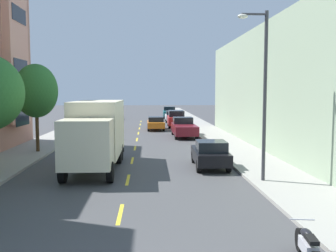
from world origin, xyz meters
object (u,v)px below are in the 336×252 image
object	(u,v)px
parked_pickup_forest	(98,123)
street_tree_third	(36,91)
street_lamp	(262,85)
parked_pickup_burgundy	(184,128)
parked_suv_red	(176,119)
parked_wagon_white	(172,116)
moving_orange_sedan	(156,123)
delivery_box_truck	(96,131)
parked_motorcycle	(308,247)
parked_hatchback_black	(210,154)
parked_wagon_champagne	(112,114)
parked_pickup_teal	(170,113)
parked_sedan_navy	(86,131)

from	to	relation	value
parked_pickup_forest	street_tree_third	bearing A→B (deg)	-97.94
street_lamp	parked_pickup_burgundy	xyz separation A→B (m)	(-1.73, 17.82, -3.59)
parked_suv_red	parked_wagon_white	bearing A→B (deg)	89.89
parked_wagon_white	moving_orange_sedan	bearing A→B (deg)	-102.81
parked_pickup_forest	parked_wagon_white	bearing A→B (deg)	52.42
parked_pickup_burgundy	parked_wagon_white	bearing A→B (deg)	89.92
delivery_box_truck	parked_motorcycle	distance (m)	13.55
delivery_box_truck	parked_hatchback_black	xyz separation A→B (m)	(6.11, -0.14, -1.25)
parked_wagon_champagne	parked_pickup_burgundy	bearing A→B (deg)	-69.08
parked_suv_red	parked_pickup_forest	size ratio (longest dim) A/B	0.91
street_tree_third	parked_wagon_champagne	xyz separation A→B (m)	(2.02, 31.31, -3.34)
street_lamp	parked_wagon_white	distance (m)	35.18
parked_pickup_forest	parked_pickup_teal	bearing A→B (deg)	65.59
parked_suv_red	parked_hatchback_black	distance (m)	23.74
parked_wagon_champagne	street_lamp	bearing A→B (deg)	-75.62
delivery_box_truck	moving_orange_sedan	xyz separation A→B (m)	(3.60, 20.38, -1.26)
street_tree_third	parked_pickup_forest	size ratio (longest dim) A/B	1.09
parked_hatchback_black	parked_pickup_forest	bearing A→B (deg)	113.26
parked_hatchback_black	parked_pickup_burgundy	xyz separation A→B (m)	(-0.08, 14.17, 0.07)
parked_wagon_white	parked_sedan_navy	xyz separation A→B (m)	(-8.62, -18.87, -0.05)
parked_sedan_navy	parked_motorcycle	world-z (taller)	parked_sedan_navy
moving_orange_sedan	parked_hatchback_black	bearing A→B (deg)	-83.02
delivery_box_truck	parked_pickup_forest	bearing A→B (deg)	97.25
parked_wagon_white	parked_hatchback_black	distance (m)	31.30
parked_pickup_teal	parked_suv_red	bearing A→B (deg)	-90.44
street_tree_third	street_lamp	size ratio (longest dim) A/B	0.78
street_tree_third	parked_pickup_forest	xyz separation A→B (m)	(2.06, 14.76, -3.32)
street_tree_third	parked_pickup_teal	size ratio (longest dim) A/B	1.08
parked_suv_red	parked_hatchback_black	world-z (taller)	parked_suv_red
parked_suv_red	parked_pickup_forest	bearing A→B (deg)	-157.23
parked_suv_red	parked_pickup_burgundy	world-z (taller)	parked_suv_red
street_lamp	parked_pickup_forest	world-z (taller)	street_lamp
parked_sedan_navy	moving_orange_sedan	xyz separation A→B (m)	(6.17, 8.08, 0.00)
parked_suv_red	street_tree_third	bearing A→B (deg)	-120.08
parked_wagon_white	parked_pickup_forest	bearing A→B (deg)	-127.58
street_tree_third	parked_sedan_navy	size ratio (longest dim) A/B	1.28
street_lamp	parked_wagon_champagne	xyz separation A→B (m)	(-10.34, 40.33, -3.61)
parked_pickup_burgundy	parked_pickup_teal	bearing A→B (deg)	89.71
parked_suv_red	parked_sedan_navy	world-z (taller)	parked_suv_red
parked_suv_red	parked_wagon_white	world-z (taller)	parked_suv_red
street_tree_third	moving_orange_sedan	distance (m)	17.56
parked_suv_red	parked_pickup_burgundy	distance (m)	9.57
parked_hatchback_black	parked_pickup_forest	xyz separation A→B (m)	(-8.65, 20.13, 0.07)
street_tree_third	street_lamp	world-z (taller)	street_lamp
parked_suv_red	parked_sedan_navy	xyz separation A→B (m)	(-8.60, -11.30, -0.24)
street_lamp	parked_pickup_teal	xyz separation A→B (m)	(-1.60, 42.95, -3.59)
parked_suv_red	parked_wagon_champagne	bearing A→B (deg)	123.65
parked_motorcycle	moving_orange_sedan	bearing A→B (deg)	95.25
parked_pickup_teal	moving_orange_sedan	world-z (taller)	parked_pickup_teal
parked_pickup_teal	parked_wagon_champagne	world-z (taller)	parked_pickup_teal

